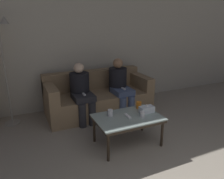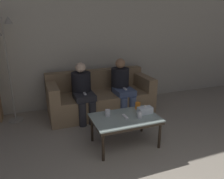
# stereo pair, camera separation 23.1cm
# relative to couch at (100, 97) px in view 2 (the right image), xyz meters

# --- Properties ---
(wall_back) EXTENTS (12.00, 0.06, 2.60)m
(wall_back) POSITION_rel_couch_xyz_m (0.00, 0.52, 1.00)
(wall_back) COLOR #B7B2A3
(wall_back) RESTS_ON ground_plane
(couch) EXTENTS (2.03, 0.88, 0.80)m
(couch) POSITION_rel_couch_xyz_m (0.00, 0.00, 0.00)
(couch) COLOR #897051
(couch) RESTS_ON ground_plane
(coffee_table) EXTENTS (0.96, 0.63, 0.45)m
(coffee_table) POSITION_rel_couch_xyz_m (-0.04, -1.32, 0.10)
(coffee_table) COLOR #8C9E99
(coffee_table) RESTS_ON ground_plane
(cup_near_left) EXTENTS (0.07, 0.07, 0.09)m
(cup_near_left) POSITION_rel_couch_xyz_m (0.15, -1.42, 0.19)
(cup_near_left) COLOR silver
(cup_near_left) RESTS_ON coffee_table
(cup_near_right) EXTENTS (0.08, 0.08, 0.11)m
(cup_near_right) POSITION_rel_couch_xyz_m (0.27, -1.11, 0.20)
(cup_near_right) COLOR orange
(cup_near_right) RESTS_ON coffee_table
(cup_far_center) EXTENTS (0.07, 0.07, 0.10)m
(cup_far_center) POSITION_rel_couch_xyz_m (-0.26, -1.19, 0.19)
(cup_far_center) COLOR silver
(cup_far_center) RESTS_ON coffee_table
(tissue_box) EXTENTS (0.22, 0.12, 0.13)m
(tissue_box) POSITION_rel_couch_xyz_m (0.29, -1.31, 0.20)
(tissue_box) COLOR silver
(tissue_box) RESTS_ON coffee_table
(game_remote) EXTENTS (0.04, 0.15, 0.02)m
(game_remote) POSITION_rel_couch_xyz_m (-0.04, -1.32, 0.15)
(game_remote) COLOR white
(game_remote) RESTS_ON coffee_table
(standing_lamp) EXTENTS (0.31, 0.26, 1.85)m
(standing_lamp) POSITION_rel_couch_xyz_m (-1.58, 0.15, 0.83)
(standing_lamp) COLOR gray
(standing_lamp) RESTS_ON ground_plane
(seated_person_left_end) EXTENTS (0.36, 0.65, 1.05)m
(seated_person_left_end) POSITION_rel_couch_xyz_m (-0.39, -0.20, 0.27)
(seated_person_left_end) COLOR #28282D
(seated_person_left_end) RESTS_ON ground_plane
(seated_person_mid_left) EXTENTS (0.35, 0.65, 1.08)m
(seated_person_mid_left) POSITION_rel_couch_xyz_m (0.39, -0.20, 0.28)
(seated_person_mid_left) COLOR #47567A
(seated_person_mid_left) RESTS_ON ground_plane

